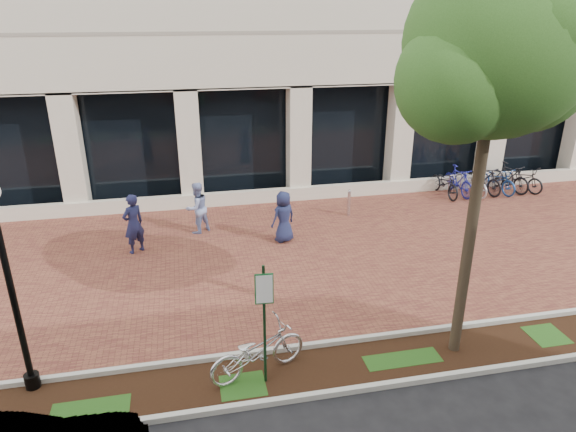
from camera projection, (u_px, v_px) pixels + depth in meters
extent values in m
plane|color=black|center=(269.00, 256.00, 15.02)|extent=(120.00, 120.00, 0.00)
cube|color=brown|center=(269.00, 256.00, 15.02)|extent=(40.00, 9.00, 0.01)
cube|color=black|center=(314.00, 371.00, 10.25)|extent=(40.00, 1.50, 0.01)
cube|color=beige|center=(305.00, 346.00, 10.91)|extent=(40.00, 0.12, 0.12)
cube|color=beige|center=(324.00, 394.00, 9.55)|extent=(40.00, 0.12, 0.12)
cube|color=black|center=(243.00, 141.00, 19.32)|extent=(40.00, 0.15, 4.20)
cube|color=beige|center=(248.00, 197.00, 19.01)|extent=(40.00, 0.25, 0.50)
cube|color=beige|center=(245.00, 146.00, 18.68)|extent=(0.80, 0.80, 4.20)
cube|color=#13361C|center=(264.00, 326.00, 9.50)|extent=(0.05, 0.05, 2.53)
cube|color=#18612C|center=(264.00, 289.00, 9.17)|extent=(0.34, 0.02, 0.62)
cube|color=white|center=(264.00, 289.00, 9.16)|extent=(0.30, 0.01, 0.56)
cylinder|color=black|center=(32.00, 381.00, 9.77)|extent=(0.28, 0.28, 0.30)
cylinder|color=black|center=(14.00, 301.00, 9.11)|extent=(0.12, 0.12, 3.82)
cylinder|color=#443727|center=(468.00, 252.00, 10.07)|extent=(0.22, 0.22, 4.57)
sphere|color=#2C571B|center=(498.00, 44.00, 8.61)|extent=(3.21, 3.21, 3.21)
sphere|color=#2C571B|center=(528.00, 70.00, 9.25)|extent=(2.25, 2.25, 2.25)
sphere|color=#2C571B|center=(458.00, 81.00, 8.45)|extent=(2.09, 2.09, 2.09)
imported|color=silver|center=(258.00, 351.00, 9.99)|extent=(2.17, 1.35, 1.08)
imported|color=#1D2048|center=(133.00, 224.00, 14.95)|extent=(0.79, 0.74, 1.82)
imported|color=#8D9DD2|center=(197.00, 208.00, 16.35)|extent=(1.03, 0.98, 1.68)
imported|color=#1D2449|center=(284.00, 217.00, 15.72)|extent=(0.94, 0.80, 1.62)
cylinder|color=silver|center=(349.00, 204.00, 17.84)|extent=(0.11, 0.11, 0.85)
sphere|color=silver|center=(349.00, 191.00, 17.66)|extent=(0.12, 0.12, 0.12)
imported|color=black|center=(445.00, 183.00, 19.72)|extent=(0.75, 1.96, 1.02)
imported|color=#202495|center=(458.00, 181.00, 19.81)|extent=(0.70, 1.92, 1.13)
imported|color=silver|center=(471.00, 181.00, 19.93)|extent=(0.95, 2.01, 1.02)
imported|color=black|center=(484.00, 179.00, 20.02)|extent=(0.89, 1.94, 1.13)
imported|color=#204994|center=(496.00, 179.00, 20.14)|extent=(1.13, 2.04, 1.02)
imported|color=black|center=(509.00, 177.00, 20.23)|extent=(1.06, 1.95, 1.13)
imported|color=black|center=(521.00, 178.00, 20.35)|extent=(1.30, 2.05, 1.02)
cylinder|color=silver|center=(483.00, 183.00, 20.08)|extent=(0.04, 0.04, 0.80)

